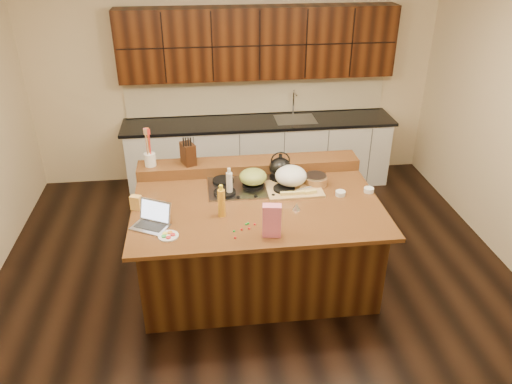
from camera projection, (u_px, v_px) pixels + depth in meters
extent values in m
cube|color=black|center=(257.00, 277.00, 5.31)|extent=(5.50, 5.00, 0.01)
cube|color=silver|center=(257.00, 9.00, 4.02)|extent=(5.50, 5.00, 0.01)
cube|color=beige|center=(235.00, 85.00, 6.85)|extent=(5.50, 0.01, 2.70)
cube|color=beige|center=(317.00, 373.00, 2.48)|extent=(5.50, 0.01, 2.70)
cube|color=black|center=(257.00, 242.00, 5.10)|extent=(2.22, 1.42, 0.88)
cube|color=black|center=(257.00, 203.00, 4.88)|extent=(2.40, 1.60, 0.04)
cube|color=black|center=(249.00, 165.00, 5.45)|extent=(2.40, 0.30, 0.12)
cube|color=gray|center=(253.00, 187.00, 5.13)|extent=(0.92, 0.52, 0.02)
cylinder|color=black|center=(223.00, 181.00, 5.20)|extent=(0.22, 0.22, 0.03)
cylinder|color=black|center=(280.00, 178.00, 5.26)|extent=(0.22, 0.22, 0.03)
cylinder|color=black|center=(225.00, 193.00, 4.97)|extent=(0.22, 0.22, 0.03)
cylinder|color=black|center=(284.00, 189.00, 5.04)|extent=(0.22, 0.22, 0.03)
cylinder|color=black|center=(253.00, 185.00, 5.12)|extent=(0.22, 0.22, 0.03)
cube|color=silver|center=(259.00, 154.00, 7.02)|extent=(3.60, 0.62, 0.90)
cube|color=black|center=(259.00, 122.00, 6.79)|extent=(3.70, 0.66, 0.04)
cube|color=gray|center=(295.00, 120.00, 6.84)|extent=(0.55, 0.42, 0.01)
cylinder|color=gray|center=(293.00, 103.00, 6.91)|extent=(0.02, 0.02, 0.36)
cube|color=black|center=(258.00, 43.00, 6.43)|extent=(3.60, 0.34, 0.90)
cube|color=beige|center=(257.00, 95.00, 6.93)|extent=(3.60, 0.03, 0.50)
ellipsoid|color=black|center=(280.00, 167.00, 5.20)|extent=(0.29, 0.29, 0.21)
ellipsoid|color=olive|center=(253.00, 177.00, 5.07)|extent=(0.31, 0.31, 0.16)
cube|color=#B7B7BC|center=(150.00, 227.00, 4.45)|extent=(0.37, 0.34, 0.01)
cube|color=black|center=(150.00, 226.00, 4.45)|extent=(0.29, 0.24, 0.00)
cube|color=#B7B7BC|center=(155.00, 211.00, 4.49)|extent=(0.30, 0.20, 0.20)
cube|color=silver|center=(155.00, 211.00, 4.48)|extent=(0.27, 0.18, 0.17)
cylinder|color=gold|center=(222.00, 203.00, 4.57)|extent=(0.08, 0.08, 0.27)
cylinder|color=silver|center=(229.00, 184.00, 4.92)|extent=(0.07, 0.07, 0.25)
cube|color=tan|center=(294.00, 189.00, 5.07)|extent=(0.56, 0.41, 0.03)
ellipsoid|color=white|center=(291.00, 176.00, 5.08)|extent=(0.33, 0.33, 0.20)
cube|color=#EDD872|center=(286.00, 193.00, 4.93)|extent=(0.12, 0.03, 0.03)
cube|color=#EDD872|center=(299.00, 193.00, 4.94)|extent=(0.12, 0.03, 0.03)
cube|color=#EDD872|center=(311.00, 192.00, 4.95)|extent=(0.12, 0.03, 0.03)
cylinder|color=gray|center=(306.00, 188.00, 5.05)|extent=(0.21, 0.09, 0.01)
cylinder|color=white|center=(340.00, 193.00, 4.97)|extent=(0.11, 0.11, 0.04)
cylinder|color=white|center=(369.00, 190.00, 5.03)|extent=(0.10, 0.10, 0.04)
cylinder|color=white|center=(316.00, 183.00, 5.18)|extent=(0.11, 0.11, 0.04)
cylinder|color=#996B3F|center=(315.00, 181.00, 5.16)|extent=(0.29, 0.29, 0.09)
cone|color=silver|center=(296.00, 206.00, 4.72)|extent=(0.10, 0.10, 0.07)
cube|color=pink|center=(272.00, 221.00, 4.27)|extent=(0.17, 0.11, 0.30)
cylinder|color=white|center=(168.00, 236.00, 4.33)|extent=(0.20, 0.20, 0.01)
cube|color=#EAB152|center=(136.00, 203.00, 4.71)|extent=(0.12, 0.10, 0.14)
cylinder|color=white|center=(150.00, 160.00, 5.28)|extent=(0.16, 0.16, 0.14)
cube|color=black|center=(188.00, 154.00, 5.30)|extent=(0.18, 0.22, 0.23)
ellipsoid|color=red|center=(268.00, 222.00, 4.53)|extent=(0.02, 0.02, 0.02)
ellipsoid|color=#198C26|center=(273.00, 222.00, 4.52)|extent=(0.02, 0.02, 0.02)
ellipsoid|color=red|center=(249.00, 228.00, 4.43)|extent=(0.02, 0.02, 0.02)
ellipsoid|color=#198C26|center=(270.00, 221.00, 4.54)|extent=(0.02, 0.02, 0.02)
ellipsoid|color=red|center=(271.00, 221.00, 4.53)|extent=(0.02, 0.02, 0.02)
ellipsoid|color=#198C26|center=(248.00, 223.00, 4.50)|extent=(0.02, 0.02, 0.02)
ellipsoid|color=red|center=(235.00, 238.00, 4.30)|extent=(0.02, 0.02, 0.02)
ellipsoid|color=#198C26|center=(234.00, 231.00, 4.39)|extent=(0.02, 0.02, 0.02)
ellipsoid|color=red|center=(255.00, 224.00, 4.49)|extent=(0.02, 0.02, 0.02)
ellipsoid|color=#198C26|center=(246.00, 224.00, 4.49)|extent=(0.02, 0.02, 0.02)
ellipsoid|color=red|center=(242.00, 229.00, 4.41)|extent=(0.02, 0.02, 0.02)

